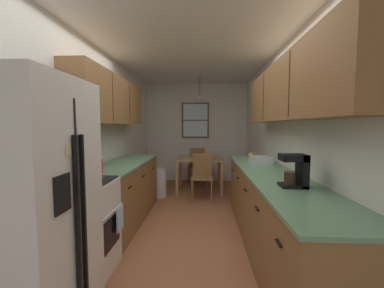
{
  "coord_description": "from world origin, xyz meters",
  "views": [
    {
      "loc": [
        0.22,
        -2.65,
        1.44
      ],
      "look_at": [
        0.01,
        1.19,
        1.15
      ],
      "focal_mm": 22.34,
      "sensor_mm": 36.0,
      "label": 1
    }
  ],
  "objects_px": {
    "stove_range": "(78,227)",
    "dish_rack": "(260,160)",
    "storage_canister": "(98,166)",
    "table_serving_bowl": "(201,156)",
    "dining_chair_near": "(202,174)",
    "dining_chair_far": "(197,164)",
    "mug_by_coffeemaker": "(251,156)",
    "trash_bin": "(159,183)",
    "microwave_over_range": "(62,107)",
    "coffee_maker": "(296,170)",
    "refrigerator": "(27,212)",
    "dining_table": "(200,163)"
  },
  "relations": [
    {
      "from": "dining_chair_near",
      "to": "mug_by_coffeemaker",
      "type": "height_order",
      "value": "mug_by_coffeemaker"
    },
    {
      "from": "stove_range",
      "to": "table_serving_bowl",
      "type": "bearing_deg",
      "value": 69.85
    },
    {
      "from": "dining_table",
      "to": "dish_rack",
      "type": "distance_m",
      "value": 2.0
    },
    {
      "from": "coffee_maker",
      "to": "dish_rack",
      "type": "height_order",
      "value": "coffee_maker"
    },
    {
      "from": "coffee_maker",
      "to": "table_serving_bowl",
      "type": "relative_size",
      "value": 1.49
    },
    {
      "from": "dining_chair_near",
      "to": "trash_bin",
      "type": "bearing_deg",
      "value": 171.29
    },
    {
      "from": "dining_chair_far",
      "to": "trash_bin",
      "type": "relative_size",
      "value": 1.57
    },
    {
      "from": "dining_table",
      "to": "table_serving_bowl",
      "type": "xyz_separation_m",
      "value": [
        0.04,
        0.05,
        0.14
      ]
    },
    {
      "from": "trash_bin",
      "to": "table_serving_bowl",
      "type": "distance_m",
      "value": 1.11
    },
    {
      "from": "dining_table",
      "to": "dining_chair_far",
      "type": "bearing_deg",
      "value": 97.72
    },
    {
      "from": "dining_chair_near",
      "to": "mug_by_coffeemaker",
      "type": "xyz_separation_m",
      "value": [
        0.82,
        -0.63,
        0.45
      ]
    },
    {
      "from": "storage_canister",
      "to": "mug_by_coffeemaker",
      "type": "bearing_deg",
      "value": 33.98
    },
    {
      "from": "stove_range",
      "to": "microwave_over_range",
      "type": "bearing_deg",
      "value": 179.97
    },
    {
      "from": "microwave_over_range",
      "to": "mug_by_coffeemaker",
      "type": "distance_m",
      "value": 2.85
    },
    {
      "from": "stove_range",
      "to": "dish_rack",
      "type": "bearing_deg",
      "value": 33.12
    },
    {
      "from": "microwave_over_range",
      "to": "dish_rack",
      "type": "relative_size",
      "value": 1.76
    },
    {
      "from": "refrigerator",
      "to": "table_serving_bowl",
      "type": "relative_size",
      "value": 8.92
    },
    {
      "from": "microwave_over_range",
      "to": "table_serving_bowl",
      "type": "xyz_separation_m",
      "value": [
        1.26,
        3.11,
        -0.85
      ]
    },
    {
      "from": "dining_chair_near",
      "to": "table_serving_bowl",
      "type": "bearing_deg",
      "value": 91.92
    },
    {
      "from": "dining_chair_near",
      "to": "table_serving_bowl",
      "type": "relative_size",
      "value": 4.57
    },
    {
      "from": "dining_table",
      "to": "coffee_maker",
      "type": "bearing_deg",
      "value": -73.34
    },
    {
      "from": "refrigerator",
      "to": "dish_rack",
      "type": "xyz_separation_m",
      "value": [
        1.98,
        2.02,
        0.07
      ]
    },
    {
      "from": "dining_table",
      "to": "trash_bin",
      "type": "height_order",
      "value": "dining_table"
    },
    {
      "from": "refrigerator",
      "to": "stove_range",
      "type": "xyz_separation_m",
      "value": [
        -0.04,
        0.7,
        -0.41
      ]
    },
    {
      "from": "dining_table",
      "to": "dish_rack",
      "type": "bearing_deg",
      "value": -62.2
    },
    {
      "from": "refrigerator",
      "to": "microwave_over_range",
      "type": "distance_m",
      "value": 1.03
    },
    {
      "from": "refrigerator",
      "to": "storage_canister",
      "type": "xyz_separation_m",
      "value": [
        -0.05,
        1.17,
        0.11
      ]
    },
    {
      "from": "refrigerator",
      "to": "table_serving_bowl",
      "type": "bearing_deg",
      "value": 73.9
    },
    {
      "from": "refrigerator",
      "to": "table_serving_bowl",
      "type": "xyz_separation_m",
      "value": [
        1.1,
        3.81,
        -0.11
      ]
    },
    {
      "from": "storage_canister",
      "to": "dish_rack",
      "type": "distance_m",
      "value": 2.2
    },
    {
      "from": "stove_range",
      "to": "storage_canister",
      "type": "bearing_deg",
      "value": 90.68
    },
    {
      "from": "microwave_over_range",
      "to": "coffee_maker",
      "type": "relative_size",
      "value": 2.04
    },
    {
      "from": "trash_bin",
      "to": "mug_by_coffeemaker",
      "type": "xyz_separation_m",
      "value": [
        1.69,
        -0.76,
        0.66
      ]
    },
    {
      "from": "dining_chair_near",
      "to": "dining_chair_far",
      "type": "distance_m",
      "value": 1.26
    },
    {
      "from": "dish_rack",
      "to": "table_serving_bowl",
      "type": "bearing_deg",
      "value": 116.19
    },
    {
      "from": "refrigerator",
      "to": "dining_chair_far",
      "type": "distance_m",
      "value": 4.51
    },
    {
      "from": "dining_table",
      "to": "coffee_maker",
      "type": "distance_m",
      "value": 3.25
    },
    {
      "from": "stove_range",
      "to": "storage_canister",
      "type": "height_order",
      "value": "stove_range"
    },
    {
      "from": "dish_rack",
      "to": "refrigerator",
      "type": "bearing_deg",
      "value": -134.49
    },
    {
      "from": "stove_range",
      "to": "trash_bin",
      "type": "relative_size",
      "value": 1.92
    },
    {
      "from": "trash_bin",
      "to": "dish_rack",
      "type": "bearing_deg",
      "value": -35.94
    },
    {
      "from": "coffee_maker",
      "to": "mug_by_coffeemaker",
      "type": "relative_size",
      "value": 2.45
    },
    {
      "from": "storage_canister",
      "to": "table_serving_bowl",
      "type": "bearing_deg",
      "value": 66.53
    },
    {
      "from": "refrigerator",
      "to": "dining_chair_far",
      "type": "height_order",
      "value": "refrigerator"
    },
    {
      "from": "stove_range",
      "to": "dining_chair_near",
      "type": "bearing_deg",
      "value": 64.49
    },
    {
      "from": "refrigerator",
      "to": "dish_rack",
      "type": "distance_m",
      "value": 2.83
    },
    {
      "from": "dining_table",
      "to": "mug_by_coffeemaker",
      "type": "height_order",
      "value": "mug_by_coffeemaker"
    },
    {
      "from": "dining_chair_far",
      "to": "dish_rack",
      "type": "bearing_deg",
      "value": -67.03
    },
    {
      "from": "refrigerator",
      "to": "microwave_over_range",
      "type": "bearing_deg",
      "value": 102.63
    },
    {
      "from": "dining_chair_far",
      "to": "mug_by_coffeemaker",
      "type": "bearing_deg",
      "value": -62.91
    }
  ]
}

